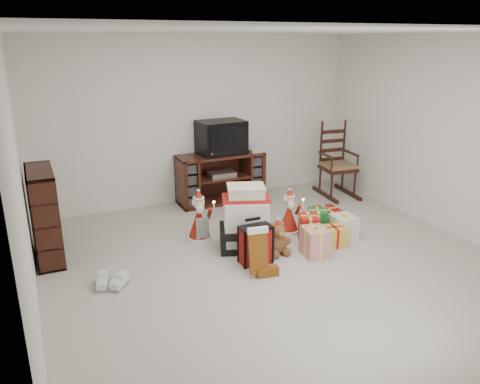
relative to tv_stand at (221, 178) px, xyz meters
name	(u,v)px	position (x,y,z in m)	size (l,w,h in m)	color
room	(280,157)	(-0.25, -2.23, 0.87)	(5.01, 5.01, 2.51)	#A8A39A
tv_stand	(221,178)	(0.00, 0.00, 0.00)	(1.33, 0.48, 0.76)	#401812
bookshelf	(45,217)	(-2.57, -0.97, 0.13)	(0.29, 0.86, 1.06)	black
rocking_chair	(336,169)	(1.82, -0.45, 0.04)	(0.58, 0.87, 1.23)	black
gift_pile	(246,222)	(-0.39, -1.71, -0.04)	(0.74, 0.64, 0.78)	black
red_suitcase	(256,245)	(-0.46, -2.12, -0.15)	(0.35, 0.19, 0.53)	maroon
stocking	(258,252)	(-0.57, -2.40, -0.10)	(0.26, 0.11, 0.56)	#0F670B
teddy_bear	(277,240)	(-0.12, -2.00, -0.21)	(0.26, 0.23, 0.39)	brown
santa_figurine	(289,216)	(0.34, -1.50, -0.15)	(0.29, 0.27, 0.59)	maroon
mrs_claus_figurine	(199,221)	(-0.81, -1.23, -0.13)	(0.32, 0.30, 0.65)	maroon
sneaker_pair	(111,282)	(-2.05, -1.97, -0.33)	(0.39, 0.29, 0.09)	silver
gift_cluster	(324,228)	(0.64, -1.88, -0.24)	(0.83, 1.15, 0.28)	#AC1913
crt_television	(221,137)	(0.03, 0.02, 0.63)	(0.71, 0.53, 0.50)	black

